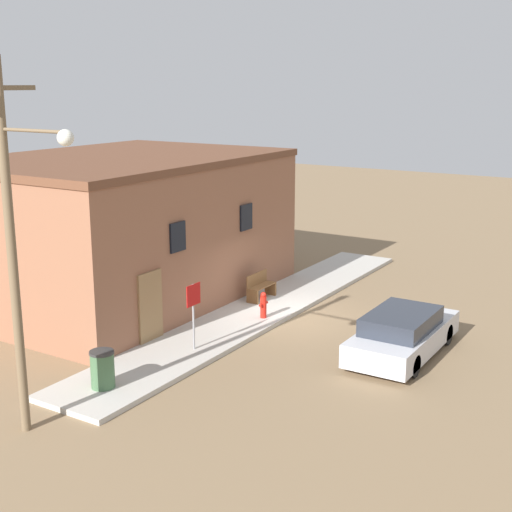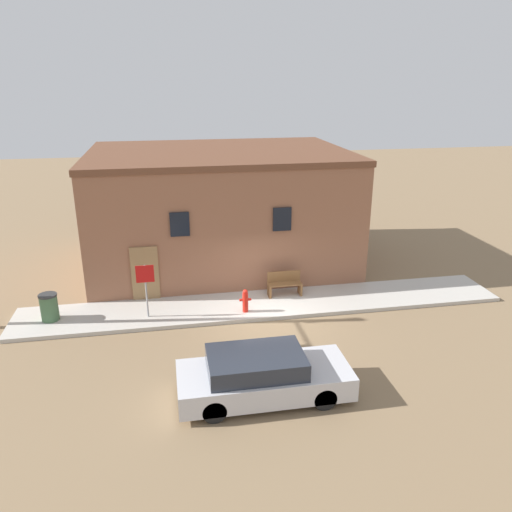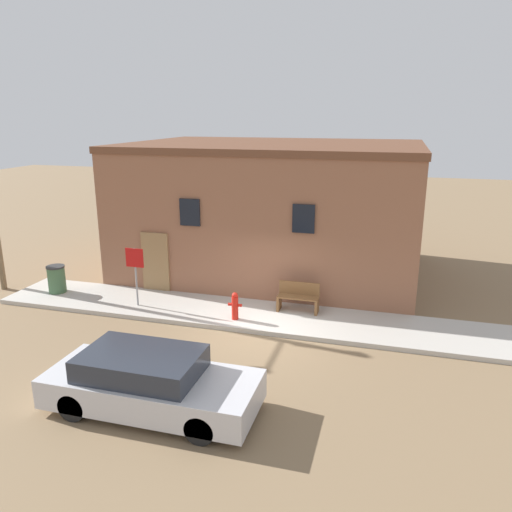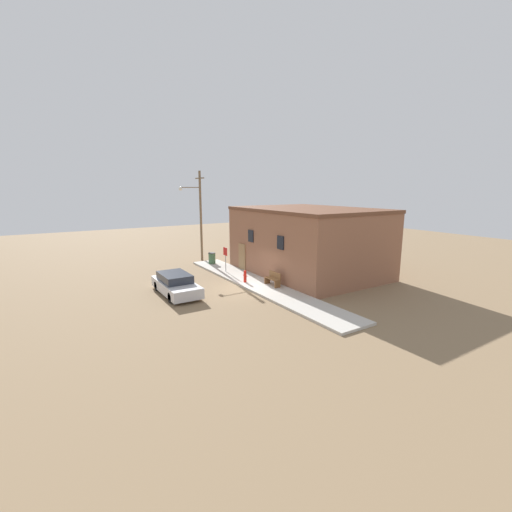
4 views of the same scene
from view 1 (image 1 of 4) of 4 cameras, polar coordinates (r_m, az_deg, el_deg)
The scene contains 9 objects.
ground_plane at distance 23.33m, azimuth 2.87°, elevation -5.00°, with size 80.00×80.00×0.00m, color #846B4C.
sidewalk at distance 23.87m, azimuth 0.38°, elevation -4.36°, with size 17.68×2.37×0.14m.
brick_building at distance 25.47m, azimuth -10.62°, elevation 2.27°, with size 10.95×7.94×5.04m.
fire_hydrant at distance 22.79m, azimuth 0.60°, elevation -3.93°, with size 0.42×0.20×0.85m.
stop_sign at distance 19.97m, azimuth -5.02°, elevation -3.88°, with size 0.61×0.06×1.90m.
bench at distance 24.75m, azimuth 0.34°, elevation -2.47°, with size 1.28×0.44×0.91m.
trash_bin at distance 18.14m, azimuth -12.18°, elevation -8.84°, with size 0.62×0.62×0.94m.
utility_pole at distance 15.45m, azimuth -18.66°, elevation 1.61°, with size 1.80×2.05×8.02m.
parked_car at distance 20.53m, azimuth 11.66°, elevation -6.09°, with size 4.54×1.83×1.29m.
Camera 1 is at (-19.35, -10.67, 7.48)m, focal length 50.00 mm.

